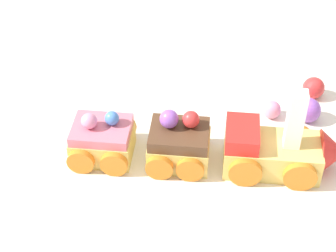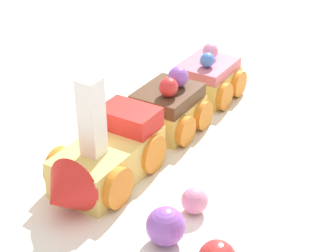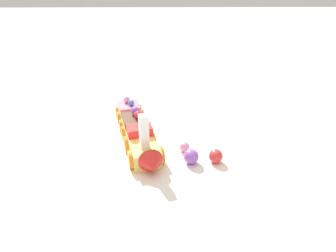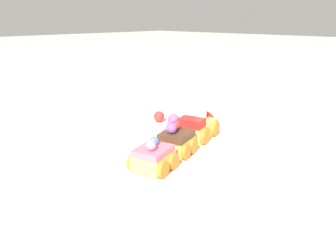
% 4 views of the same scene
% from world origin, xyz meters
% --- Properties ---
extents(ground_plane, '(10.00, 10.00, 0.00)m').
position_xyz_m(ground_plane, '(0.00, 0.00, 0.00)').
color(ground_plane, beige).
extents(display_board, '(0.65, 0.38, 0.01)m').
position_xyz_m(display_board, '(0.00, 0.00, 0.01)').
color(display_board, white).
rests_on(display_board, ground_plane).
extents(cake_train_locomotive, '(0.14, 0.09, 0.11)m').
position_xyz_m(cake_train_locomotive, '(0.09, -0.02, 0.04)').
color(cake_train_locomotive, '#EACC66').
rests_on(cake_train_locomotive, display_board).
extents(cake_car_chocolate, '(0.08, 0.09, 0.07)m').
position_xyz_m(cake_car_chocolate, '(-0.02, -0.05, 0.04)').
color(cake_car_chocolate, '#EACC66').
rests_on(cake_car_chocolate, display_board).
extents(cake_car_strawberry, '(0.08, 0.09, 0.06)m').
position_xyz_m(cake_car_strawberry, '(-0.11, -0.07, 0.03)').
color(cake_car_strawberry, '#EACC66').
rests_on(cake_car_strawberry, display_board).
extents(gumball_purple, '(0.03, 0.03, 0.03)m').
position_xyz_m(gumball_purple, '(0.11, 0.08, 0.03)').
color(gumball_purple, '#9956C6').
rests_on(gumball_purple, display_board).
extents(gumball_pink, '(0.02, 0.02, 0.02)m').
position_xyz_m(gumball_pink, '(0.06, 0.07, 0.02)').
color(gumball_pink, pink).
rests_on(gumball_pink, display_board).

